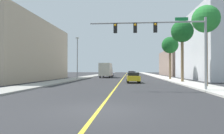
% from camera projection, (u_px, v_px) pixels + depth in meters
% --- Properties ---
extents(ground, '(192.00, 192.00, 0.00)m').
position_uv_depth(ground, '(124.00, 77.00, 51.13)').
color(ground, '#2D2D30').
extents(sidewalk_left, '(3.12, 168.00, 0.15)m').
position_uv_depth(sidewalk_left, '(88.00, 77.00, 51.88)').
color(sidewalk_left, '#9E9B93').
rests_on(sidewalk_left, ground).
extents(sidewalk_right, '(3.12, 168.00, 0.15)m').
position_uv_depth(sidewalk_right, '(161.00, 77.00, 50.38)').
color(sidewalk_right, beige).
rests_on(sidewalk_right, ground).
extents(lane_marking_center, '(0.16, 144.00, 0.01)m').
position_uv_depth(lane_marking_center, '(124.00, 77.00, 51.13)').
color(lane_marking_center, yellow).
rests_on(lane_marking_center, ground).
extents(building_left_near, '(10.15, 24.08, 10.12)m').
position_uv_depth(building_left_near, '(18.00, 51.00, 35.67)').
color(building_left_near, tan).
rests_on(building_left_near, ground).
extents(building_right_near, '(11.08, 22.33, 12.42)m').
position_uv_depth(building_right_near, '(218.00, 47.00, 39.50)').
color(building_right_near, silver).
rests_on(building_right_near, ground).
extents(building_right_far, '(14.87, 24.78, 7.97)m').
position_uv_depth(building_right_far, '(188.00, 63.00, 66.20)').
color(building_right_far, gray).
rests_on(building_right_far, ground).
extents(traffic_signal_mast, '(9.96, 0.36, 6.14)m').
position_uv_depth(traffic_signal_mast, '(165.00, 35.00, 17.74)').
color(traffic_signal_mast, gray).
rests_on(traffic_signal_mast, sidewalk_right).
extents(street_lamp, '(0.56, 0.28, 7.46)m').
position_uv_depth(street_lamp, '(77.00, 56.00, 36.97)').
color(street_lamp, gray).
rests_on(street_lamp, sidewalk_left).
extents(palm_near, '(2.79, 2.79, 8.28)m').
position_uv_depth(palm_near, '(206.00, 20.00, 21.27)').
color(palm_near, brown).
rests_on(palm_near, sidewalk_right).
extents(palm_mid, '(3.09, 3.09, 8.63)m').
position_uv_depth(palm_mid, '(182.00, 32.00, 29.17)').
color(palm_mid, brown).
rests_on(palm_mid, sidewalk_right).
extents(palm_far, '(2.95, 2.95, 7.56)m').
position_uv_depth(palm_far, '(170.00, 46.00, 37.03)').
color(palm_far, brown).
rests_on(palm_far, sidewalk_right).
extents(car_blue, '(1.95, 4.38, 1.37)m').
position_uv_depth(car_blue, '(110.00, 74.00, 58.30)').
color(car_blue, '#1E389E').
rests_on(car_blue, ground).
extents(car_yellow, '(1.88, 3.95, 1.43)m').
position_uv_depth(car_yellow, '(133.00, 77.00, 28.59)').
color(car_yellow, gold).
rests_on(car_yellow, ground).
extents(car_silver, '(1.88, 4.29, 1.40)m').
position_uv_depth(car_silver, '(131.00, 73.00, 60.81)').
color(car_silver, '#BCBCC1').
rests_on(car_silver, ground).
extents(car_red, '(1.83, 4.00, 1.43)m').
position_uv_depth(car_red, '(132.00, 74.00, 46.93)').
color(car_red, red).
rests_on(car_red, ground).
extents(delivery_truck, '(2.54, 7.58, 3.27)m').
position_uv_depth(delivery_truck, '(106.00, 70.00, 47.41)').
color(delivery_truck, silver).
rests_on(delivery_truck, ground).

